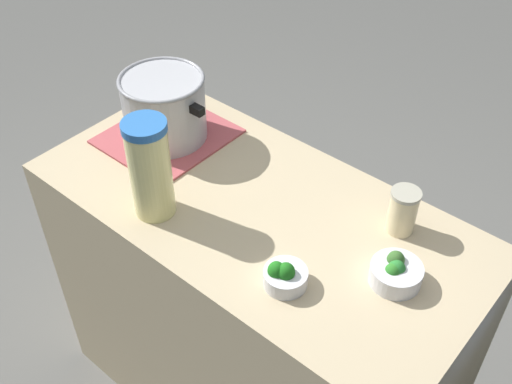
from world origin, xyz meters
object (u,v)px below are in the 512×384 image
Objects in this scene: lemonade_pitcher at (150,169)px; broccoli_bowl_center at (396,272)px; mason_jar at (403,211)px; broccoli_bowl_front at (284,276)px; cooking_pot at (164,107)px.

broccoli_bowl_center is at bearing 18.00° from lemonade_pitcher.
broccoli_bowl_front is at bearing -108.36° from mason_jar.
cooking_pot is 0.75m from mason_jar.
broccoli_bowl_center is at bearing -63.21° from mason_jar.
cooking_pot is 0.67m from broccoli_bowl_front.
lemonade_pitcher is at bearing -177.03° from broccoli_bowl_front.
lemonade_pitcher reaches higher than broccoli_bowl_front.
mason_jar is 0.18m from broccoli_bowl_center.
broccoli_bowl_front is 0.26m from broccoli_bowl_center.
cooking_pot is 2.57× the size of broccoli_bowl_center.
cooking_pot reaches higher than mason_jar.
cooking_pot is 3.03× the size of broccoli_bowl_front.
mason_jar is (0.74, 0.11, -0.05)m from cooking_pot.
broccoli_bowl_center is (0.61, 0.20, -0.11)m from lemonade_pitcher.
broccoli_bowl_front is (0.42, 0.02, -0.11)m from lemonade_pitcher.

